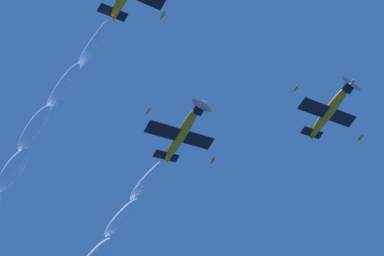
# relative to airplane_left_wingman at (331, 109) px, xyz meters

# --- Properties ---
(airplane_left_wingman) EXTENTS (6.77, 6.67, 3.92)m
(airplane_left_wingman) POSITION_rel_airplane_left_wingman_xyz_m (0.00, 0.00, 0.00)
(airplane_left_wingman) COLOR orange
(airplane_slot_tail) EXTENTS (6.85, 6.59, 4.09)m
(airplane_slot_tail) POSITION_rel_airplane_left_wingman_xyz_m (14.45, 0.68, -2.03)
(airplane_slot_tail) COLOR orange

